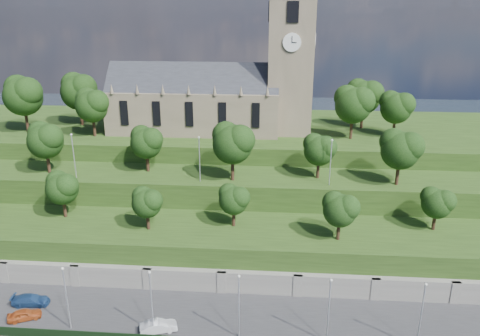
# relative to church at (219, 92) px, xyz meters

# --- Properties ---
(promenade) EXTENTS (160.00, 12.00, 2.00)m
(promenade) POSITION_rel_church_xyz_m (-0.79, -39.98, -21.52)
(promenade) COLOR #2D2D30
(promenade) RESTS_ON ground
(retaining_wall) EXTENTS (160.00, 2.10, 5.00)m
(retaining_wall) POSITION_rel_church_xyz_m (-0.79, -34.01, -20.02)
(retaining_wall) COLOR slate
(retaining_wall) RESTS_ON ground
(embankment_lower) EXTENTS (160.00, 12.00, 8.00)m
(embankment_lower) POSITION_rel_church_xyz_m (-0.79, -27.98, -18.52)
(embankment_lower) COLOR #233D14
(embankment_lower) RESTS_ON ground
(embankment_upper) EXTENTS (160.00, 10.00, 12.00)m
(embankment_upper) POSITION_rel_church_xyz_m (-0.79, -16.98, -16.52)
(embankment_upper) COLOR #233D14
(embankment_upper) RESTS_ON ground
(hilltop) EXTENTS (160.00, 32.00, 15.00)m
(hilltop) POSITION_rel_church_xyz_m (-0.79, 4.02, -15.02)
(hilltop) COLOR #233D14
(hilltop) RESTS_ON ground
(church) EXTENTS (38.60, 12.35, 27.60)m
(church) POSITION_rel_church_xyz_m (0.00, 0.00, 0.00)
(church) COLOR #6C5E4B
(church) RESTS_ON hilltop
(trees_lower) EXTENTS (69.25, 8.76, 7.14)m
(trees_lower) POSITION_rel_church_xyz_m (-2.32, -28.03, -9.97)
(trees_lower) COLOR black
(trees_lower) RESTS_ON embankment_lower
(trees_upper) EXTENTS (62.10, 8.68, 9.27)m
(trees_upper) POSITION_rel_church_xyz_m (3.04, -18.04, -4.77)
(trees_upper) COLOR black
(trees_upper) RESTS_ON embankment_upper
(trees_hilltop) EXTENTS (76.31, 16.22, 10.77)m
(trees_hilltop) POSITION_rel_church_xyz_m (-5.03, -1.45, -0.81)
(trees_hilltop) COLOR black
(trees_hilltop) RESTS_ON hilltop
(lamp_posts_promenade) EXTENTS (60.36, 0.36, 8.27)m
(lamp_posts_promenade) POSITION_rel_church_xyz_m (-2.79, -43.48, -15.77)
(lamp_posts_promenade) COLOR #B2B2B7
(lamp_posts_promenade) RESTS_ON promenade
(lamp_posts_upper) EXTENTS (40.36, 0.36, 7.31)m
(lamp_posts_upper) POSITION_rel_church_xyz_m (-0.79, -19.98, -6.27)
(lamp_posts_upper) COLOR #B2B2B7
(lamp_posts_upper) RESTS_ON embankment_upper
(car_left) EXTENTS (4.19, 3.05, 1.33)m
(car_left) POSITION_rel_church_xyz_m (-19.03, -42.34, -19.86)
(car_left) COLOR #A8491C
(car_left) RESTS_ON promenade
(car_middle) EXTENTS (4.58, 2.79, 1.42)m
(car_middle) POSITION_rel_church_xyz_m (-2.25, -43.27, -19.81)
(car_middle) COLOR silver
(car_middle) RESTS_ON promenade
(car_right) EXTENTS (4.82, 2.33, 1.35)m
(car_right) POSITION_rel_church_xyz_m (-19.75, -39.45, -19.85)
(car_right) COLOR navy
(car_right) RESTS_ON promenade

